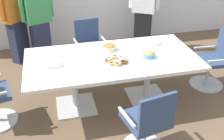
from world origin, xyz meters
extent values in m
cube|color=brown|center=(0.00, 0.00, -0.01)|extent=(10.00, 10.00, 0.01)
cube|color=white|center=(0.00, 0.00, 0.73)|extent=(2.40, 1.20, 0.04)
cube|color=silver|center=(-0.55, 0.00, 0.01)|extent=(0.56, 0.56, 0.02)
cylinder|color=silver|center=(-0.55, 0.00, 0.37)|extent=(0.09, 0.09, 0.69)
cube|color=silver|center=(0.55, 0.00, 0.01)|extent=(0.56, 0.56, 0.02)
cylinder|color=silver|center=(0.55, 0.00, 0.37)|extent=(0.09, 0.09, 0.69)
cylinder|color=silver|center=(0.14, -1.05, 0.23)|extent=(0.05, 0.05, 0.41)
cube|color=#33476B|center=(0.14, -1.05, 0.46)|extent=(0.54, 0.54, 0.06)
cube|color=#33476B|center=(0.18, -1.25, 0.70)|extent=(0.44, 0.12, 0.42)
cube|color=silver|center=(-0.10, -1.09, 0.58)|extent=(0.10, 0.37, 0.02)
cube|color=silver|center=(0.38, -1.00, 0.58)|extent=(0.10, 0.37, 0.02)
cylinder|color=silver|center=(1.64, 0.09, 0.01)|extent=(0.58, 0.58, 0.02)
cylinder|color=silver|center=(1.64, 0.09, 0.23)|extent=(0.05, 0.05, 0.41)
cube|color=#33476B|center=(1.64, 0.09, 0.46)|extent=(0.49, 0.49, 0.06)
cube|color=silver|center=(1.63, -0.16, 0.58)|extent=(0.37, 0.06, 0.02)
cube|color=silver|center=(1.66, 0.33, 0.58)|extent=(0.37, 0.06, 0.02)
cylinder|color=silver|center=(-0.14, 1.05, 0.01)|extent=(0.60, 0.60, 0.02)
cylinder|color=silver|center=(-0.14, 1.05, 0.23)|extent=(0.05, 0.05, 0.41)
cube|color=#33476B|center=(-0.14, 1.05, 0.46)|extent=(0.51, 0.51, 0.06)
cube|color=#33476B|center=(-0.16, 1.26, 0.70)|extent=(0.44, 0.09, 0.42)
cube|color=silver|center=(0.11, 1.07, 0.58)|extent=(0.07, 0.37, 0.02)
cube|color=silver|center=(-0.38, 1.02, 0.58)|extent=(0.07, 0.37, 0.02)
cube|color=#232842|center=(-1.39, 1.74, 0.41)|extent=(0.36, 0.37, 0.82)
cube|color=orange|center=(-1.39, 1.74, 1.14)|extent=(0.46, 0.47, 0.65)
cylinder|color=orange|center=(-1.56, 1.54, 1.17)|extent=(0.11, 0.11, 0.58)
cube|color=#232842|center=(-0.98, 1.57, 0.40)|extent=(0.37, 0.31, 0.81)
cube|color=#388C4C|center=(-0.98, 1.57, 1.13)|extent=(0.49, 0.37, 0.64)
cylinder|color=#388C4C|center=(-0.73, 1.67, 1.16)|extent=(0.10, 0.10, 0.58)
cylinder|color=#388C4C|center=(-1.22, 1.47, 1.16)|extent=(0.10, 0.10, 0.58)
cube|color=black|center=(1.06, 1.68, 0.41)|extent=(0.38, 0.33, 0.81)
cylinder|color=#4C9EC6|center=(0.51, -0.10, 0.78)|extent=(0.18, 0.18, 0.06)
ellipsoid|color=tan|center=(0.51, -0.10, 0.81)|extent=(0.16, 0.16, 0.05)
cylinder|color=beige|center=(0.02, 0.25, 0.78)|extent=(0.21, 0.21, 0.07)
ellipsoid|color=#AD702D|center=(0.02, 0.25, 0.82)|extent=(0.18, 0.18, 0.06)
cylinder|color=white|center=(0.03, -0.14, 0.76)|extent=(0.32, 0.32, 0.01)
torus|color=white|center=(0.14, -0.13, 0.78)|extent=(0.11, 0.11, 0.03)
torus|color=pink|center=(0.12, -0.07, 0.78)|extent=(0.11, 0.11, 0.03)
torus|color=tan|center=(0.04, -0.03, 0.78)|extent=(0.11, 0.11, 0.03)
torus|color=white|center=(-0.05, -0.07, 0.78)|extent=(0.11, 0.11, 0.03)
torus|color=brown|center=(-0.08, -0.12, 0.78)|extent=(0.11, 0.11, 0.03)
torus|color=tan|center=(-0.05, -0.20, 0.78)|extent=(0.11, 0.11, 0.03)
torus|color=tan|center=(0.02, -0.24, 0.78)|extent=(0.11, 0.11, 0.03)
torus|color=brown|center=(0.11, -0.21, 0.78)|extent=(0.11, 0.11, 0.03)
cylinder|color=white|center=(0.74, 0.33, 0.75)|extent=(0.22, 0.22, 0.01)
cylinder|color=silver|center=(0.74, 0.33, 0.76)|extent=(0.22, 0.22, 0.01)
cylinder|color=white|center=(0.74, 0.33, 0.77)|extent=(0.22, 0.22, 0.01)
cylinder|color=silver|center=(0.74, 0.33, 0.77)|extent=(0.22, 0.22, 0.01)
cylinder|color=white|center=(0.74, 0.33, 0.78)|extent=(0.22, 0.22, 0.01)
cube|color=white|center=(-0.82, -0.05, 0.78)|extent=(0.19, 0.19, 0.05)
camera|label=1|loc=(-0.81, -3.33, 2.48)|focal=44.07mm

